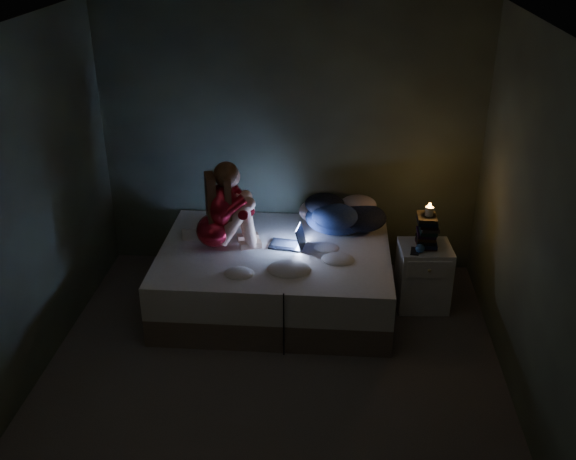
# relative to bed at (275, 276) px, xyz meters

# --- Properties ---
(floor) EXTENTS (3.60, 3.80, 0.02)m
(floor) POSITION_rel_bed_xyz_m (0.07, -1.10, -0.29)
(floor) COLOR #474543
(floor) RESTS_ON ground
(ceiling) EXTENTS (3.60, 3.80, 0.02)m
(ceiling) POSITION_rel_bed_xyz_m (0.07, -1.10, 2.33)
(ceiling) COLOR silver
(ceiling) RESTS_ON ground
(wall_back) EXTENTS (3.60, 0.02, 2.60)m
(wall_back) POSITION_rel_bed_xyz_m (0.07, 0.81, 1.02)
(wall_back) COLOR #2E3229
(wall_back) RESTS_ON ground
(wall_front) EXTENTS (3.60, 0.02, 2.60)m
(wall_front) POSITION_rel_bed_xyz_m (0.07, -3.01, 1.02)
(wall_front) COLOR #2E3229
(wall_front) RESTS_ON ground
(wall_left) EXTENTS (0.02, 3.80, 2.60)m
(wall_left) POSITION_rel_bed_xyz_m (-1.74, -1.10, 1.02)
(wall_left) COLOR #2E3229
(wall_left) RESTS_ON ground
(wall_right) EXTENTS (0.02, 3.80, 2.60)m
(wall_right) POSITION_rel_bed_xyz_m (1.88, -1.10, 1.02)
(wall_right) COLOR #2E3229
(wall_right) RESTS_ON ground
(bed) EXTENTS (2.03, 1.52, 0.56)m
(bed) POSITION_rel_bed_xyz_m (0.00, 0.00, 0.00)
(bed) COLOR beige
(bed) RESTS_ON ground
(pillow) EXTENTS (0.40, 0.28, 0.12)m
(pillow) POSITION_rel_bed_xyz_m (-0.65, 0.25, 0.34)
(pillow) COLOR silver
(pillow) RESTS_ON bed
(woman) EXTENTS (0.57, 0.45, 0.80)m
(woman) POSITION_rel_bed_xyz_m (-0.53, -0.01, 0.68)
(woman) COLOR maroon
(woman) RESTS_ON bed
(laptop) EXTENTS (0.33, 0.26, 0.21)m
(laptop) POSITION_rel_bed_xyz_m (0.10, 0.07, 0.39)
(laptop) COLOR black
(laptop) RESTS_ON bed
(clothes_pile) EXTENTS (0.75, 0.69, 0.37)m
(clothes_pile) POSITION_rel_bed_xyz_m (0.54, 0.44, 0.46)
(clothes_pile) COLOR navy
(clothes_pile) RESTS_ON bed
(nightstand) EXTENTS (0.48, 0.43, 0.60)m
(nightstand) POSITION_rel_bed_xyz_m (1.33, 0.07, 0.02)
(nightstand) COLOR silver
(nightstand) RESTS_ON ground
(book_stack) EXTENTS (0.19, 0.25, 0.31)m
(book_stack) POSITION_rel_bed_xyz_m (1.33, 0.08, 0.48)
(book_stack) COLOR black
(book_stack) RESTS_ON nightstand
(candle) EXTENTS (0.07, 0.07, 0.08)m
(candle) POSITION_rel_bed_xyz_m (1.33, 0.08, 0.67)
(candle) COLOR beige
(candle) RESTS_ON book_stack
(phone) EXTENTS (0.10, 0.15, 0.01)m
(phone) POSITION_rel_bed_xyz_m (1.21, -0.03, 0.33)
(phone) COLOR black
(phone) RESTS_ON nightstand
(blue_orb) EXTENTS (0.08, 0.08, 0.08)m
(blue_orb) POSITION_rel_bed_xyz_m (1.25, -0.04, 0.36)
(blue_orb) COLOR #2E578C
(blue_orb) RESTS_ON nightstand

